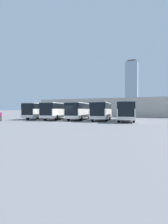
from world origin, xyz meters
name	(u,v)px	position (x,y,z in m)	size (l,w,h in m)	color
ground_plane	(66,122)	(0.00, 0.00, 0.00)	(600.00, 600.00, 0.00)	slate
bus_0	(126,111)	(-8.70, -4.99, 1.76)	(4.23, 11.14, 3.14)	silver
curb_divider_0	(111,121)	(-6.53, -3.38, 0.07)	(0.24, 5.22, 0.15)	#B2B2AD
bus_1	(102,110)	(-4.35, -5.54, 1.76)	(4.23, 11.14, 3.14)	silver
curb_divider_1	(87,120)	(-2.18, -3.93, 0.07)	(0.24, 5.22, 0.15)	#B2B2AD
bus_2	(80,110)	(0.00, -5.51, 1.76)	(4.23, 11.14, 3.14)	silver
curb_divider_2	(66,119)	(2.18, -3.90, 0.07)	(0.24, 5.22, 0.15)	#B2B2AD
bus_3	(58,110)	(4.35, -4.83, 1.76)	(4.23, 11.14, 3.14)	silver
curb_divider_3	(44,119)	(6.53, -3.22, 0.07)	(0.24, 5.22, 0.15)	#B2B2AD
bus_4	(41,110)	(8.70, -5.39, 1.76)	(4.23, 11.14, 3.14)	silver
pedestrian	(1,116)	(10.29, 3.32, 0.86)	(0.43, 0.43, 1.61)	brown
station_building	(108,108)	(0.00, -25.30, 2.46)	(38.00, 15.10, 4.87)	#A8A399
office_tower	(132,86)	(17.33, -207.30, 31.84)	(14.87, 14.87, 64.89)	#93A8B7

